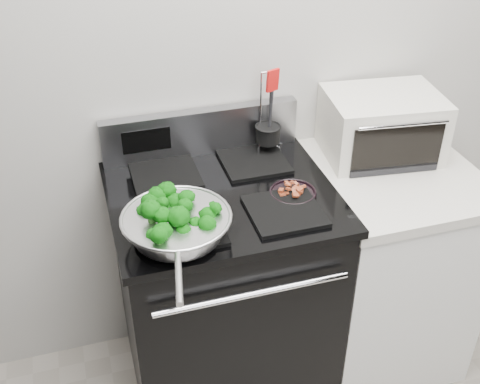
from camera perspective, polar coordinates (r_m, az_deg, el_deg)
name	(u,v)px	position (r m, az deg, el deg)	size (l,w,h in m)	color
back_wall	(274,42)	(2.30, 3.27, 13.98)	(4.00, 0.02, 2.70)	#B4B2AB
gas_range	(224,291)	(2.40, -1.54, -9.33)	(0.79, 0.69, 1.13)	black
counter	(380,264)	(2.63, 13.15, -6.63)	(0.62, 0.68, 0.92)	white
skillet	(177,225)	(1.88, -6.02, -3.10)	(0.35, 0.55, 0.07)	silver
broccoli_pile	(176,219)	(1.87, -6.06, -2.58)	(0.27, 0.27, 0.09)	black
bacon_plate	(293,190)	(2.10, 5.04, 0.16)	(0.17, 0.17, 0.04)	black
utensil_holder	(268,138)	(2.33, 2.64, 5.13)	(0.11, 0.11, 0.35)	silver
toaster_oven	(382,125)	(2.41, 13.28, 6.19)	(0.47, 0.38, 0.25)	silver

